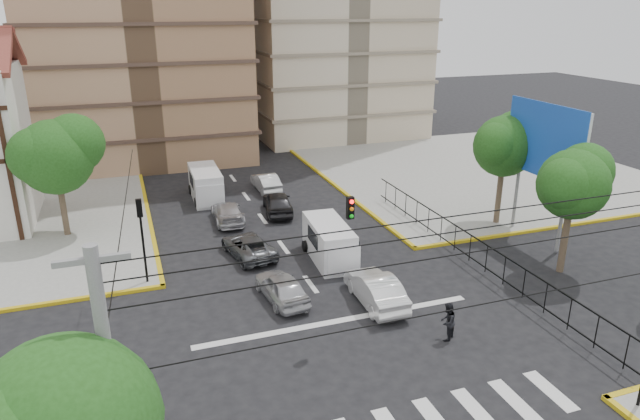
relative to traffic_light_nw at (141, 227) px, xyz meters
name	(u,v)px	position (x,y,z in m)	size (l,w,h in m)	color
ground	(348,335)	(7.80, -7.80, -3.11)	(160.00, 160.00, 0.00)	black
sidewalk_ne	(477,171)	(27.80, 12.20, -3.04)	(26.00, 26.00, 0.15)	gray
stop_line	(338,321)	(7.80, -6.60, -3.11)	(13.00, 0.40, 0.01)	silver
park_fence	(469,263)	(16.80, -3.30, -3.11)	(0.10, 22.50, 1.66)	black
billboard	(545,143)	(22.25, -1.80, 2.89)	(0.36, 6.20, 8.10)	slate
tree_park_a	(575,181)	(20.88, -5.79, 1.90)	(4.41, 3.60, 6.83)	#473828
tree_park_c	(506,143)	(21.89, 1.21, 2.22)	(4.65, 3.80, 7.25)	#473828
tree_tudor	(56,153)	(-4.10, 8.21, 2.11)	(5.39, 4.40, 7.43)	#473828
traffic_light_nw	(141,227)	(0.00, 0.00, 0.00)	(0.28, 0.22, 4.40)	black
traffic_light_hanging	(372,223)	(7.80, -9.84, 2.79)	(18.00, 9.12, 0.92)	black
van_right_lane	(330,244)	(9.72, -0.52, -2.08)	(2.16, 4.83, 2.13)	silver
van_left_lane	(206,186)	(4.95, 12.32, -2.02)	(2.10, 5.01, 2.24)	silver
car_silver_front_left	(282,287)	(5.99, -3.85, -2.43)	(1.62, 4.02, 1.37)	#B7B8BC
car_white_front_right	(376,289)	(10.08, -5.66, -2.36)	(1.59, 4.56, 1.50)	white
car_grey_mid_left	(248,246)	(5.61, 1.68, -2.50)	(2.04, 4.42, 1.23)	slate
car_silver_rear_left	(228,212)	(5.55, 7.43, -2.47)	(1.81, 4.46, 1.29)	#BAB9BF
car_darkgrey_mid_right	(278,203)	(9.06, 7.91, -2.36)	(1.78, 4.43, 1.51)	#242426
car_white_rear_right	(266,182)	(9.56, 13.07, -2.43)	(1.44, 4.14, 1.36)	silver
pedestrian_crosswalk	(447,322)	(11.60, -9.51, -2.26)	(0.83, 0.65, 1.71)	black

